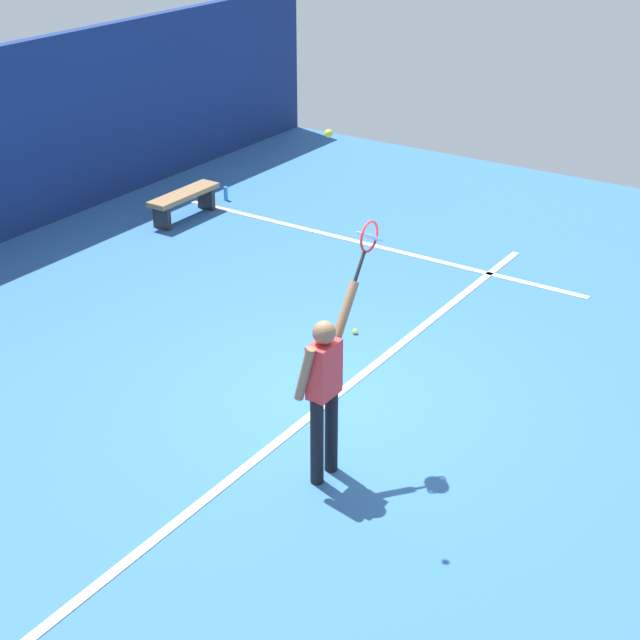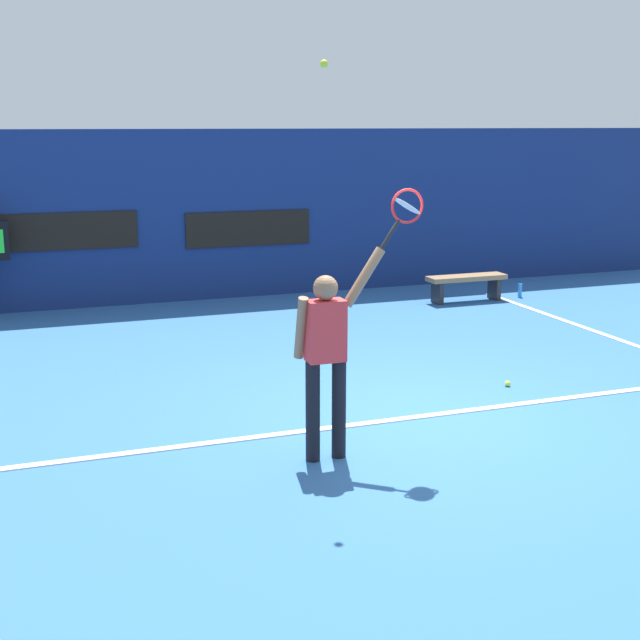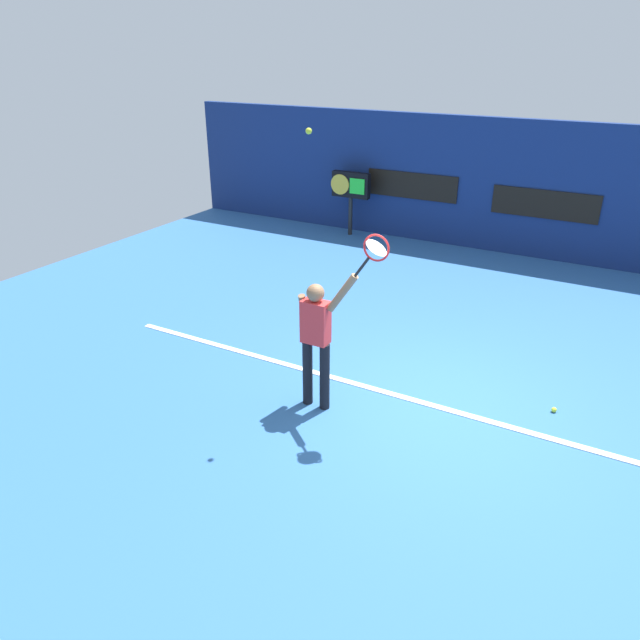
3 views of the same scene
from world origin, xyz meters
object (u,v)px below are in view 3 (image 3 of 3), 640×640
(tennis_ball, at_px, (309,131))
(spare_ball, at_px, (554,410))
(tennis_racket, at_px, (375,250))
(tennis_player, at_px, (316,336))
(scoreboard_clock, at_px, (351,187))

(tennis_ball, height_order, spare_ball, tennis_ball)
(tennis_racket, height_order, tennis_ball, tennis_ball)
(spare_ball, bearing_deg, tennis_player, -154.00)
(tennis_ball, bearing_deg, tennis_racket, 4.69)
(tennis_racket, xyz_separation_m, spare_ball, (2.00, 1.34, -2.20))
(tennis_ball, height_order, scoreboard_clock, tennis_ball)
(tennis_player, relative_size, tennis_racket, 3.21)
(tennis_player, bearing_deg, scoreboard_clock, 113.38)
(tennis_player, xyz_separation_m, tennis_ball, (-0.05, -0.07, 2.44))
(tennis_player, height_order, spare_ball, tennis_player)
(tennis_player, relative_size, tennis_ball, 28.21)
(scoreboard_clock, bearing_deg, tennis_ball, -67.15)
(tennis_player, height_order, scoreboard_clock, tennis_player)
(tennis_racket, relative_size, tennis_ball, 8.79)
(tennis_ball, bearing_deg, scoreboard_clock, 112.85)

